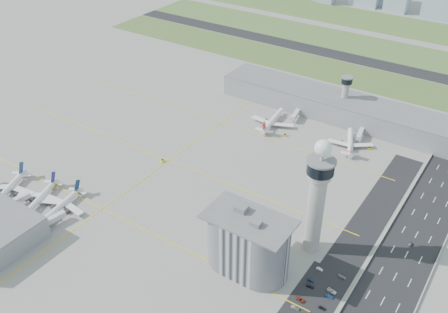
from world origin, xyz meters
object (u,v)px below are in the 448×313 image
Objects in this scene: jet_bridge_far_1 at (362,131)px; car_lot_5 at (320,269)px; secondary_tower at (345,93)px; airplane_near_b at (39,195)px; car_lot_11 at (342,277)px; jet_bridge_near_1 at (7,207)px; jet_bridge_far_0 at (298,112)px; car_lot_9 at (329,296)px; jet_bridge_near_2 at (42,227)px; tug_3 at (162,160)px; car_lot_1 at (295,308)px; airplane_far_b at (351,139)px; tug_2 at (78,191)px; airplane_near_c at (60,203)px; tug_0 at (57,182)px; tug_4 at (285,135)px; car_lot_3 at (310,286)px; car_lot_4 at (311,280)px; tug_1 at (52,187)px; car_hw_1 at (410,244)px; tug_5 at (369,148)px; car_lot_8 at (322,308)px; car_lot_2 at (301,300)px; airplane_far_a at (273,118)px; airplane_near_a at (7,186)px; control_tower at (317,193)px; car_lot_10 at (332,291)px.

car_lot_5 is (30.67, -136.15, -2.29)m from jet_bridge_far_1.
airplane_near_b is (-104.25, -194.95, -13.81)m from secondary_tower.
jet_bridge_near_1 is at bearing 108.74° from car_lot_11.
car_lot_9 is at bearing 21.51° from jet_bridge_far_0.
airplane_near_b is 2.55× the size of jet_bridge_near_2.
tug_3 is 139.36m from car_lot_1.
airplane_far_b reaches higher than car_lot_9.
airplane_near_b is 21.80m from tug_2.
car_lot_5 is (125.36, -30.86, -0.26)m from tug_3.
airplane_near_c is 10.43× the size of car_lot_5.
car_lot_9 is (174.34, 10.36, -0.34)m from tug_0.
car_lot_3 is (75.56, -116.65, -0.28)m from tug_4.
airplane_near_b is 10.59× the size of tug_0.
airplane_near_c is 144.22m from car_lot_4.
airplane_far_b reaches higher than car_lot_3.
tug_1 is at bearing -95.74° from tug_0.
tug_2 is at bearing -117.93° from secondary_tower.
jet_bridge_far_1 reaches higher than car_hw_1.
tug_5 reaches higher than car_lot_8.
tug_1 reaches higher than car_lot_2.
airplane_far_a is (66.91, 154.59, 0.42)m from airplane_near_b.
airplane_near_a is 196.27m from car_lot_11.
control_tower is at bearing -73.52° from secondary_tower.
car_lot_5 is 0.95× the size of car_hw_1.
airplane_far_b is at bearing -12.90° from jet_bridge_far_1.
secondary_tower is 239.88m from jet_bridge_near_1.
tug_0 is at bearing 49.88° from jet_bridge_near_2.
airplane_near_b reaches higher than car_lot_11.
tug_0 reaches higher than tug_5.
secondary_tower is 213.80m from tug_1.
airplane_far_b is (147.34, 163.91, -0.36)m from airplane_near_a.
airplane_far_a reaches higher than tug_0.
airplane_near_b is at bearing 102.43° from car_lot_4.
airplane_far_b reaches higher than tug_3.
car_lot_10 is at bearing -62.17° from jet_bridge_near_2.
car_lot_3 is at bearing -64.69° from control_tower.
airplane_near_b is 170.19m from car_lot_9.
tug_4 is at bearing 24.55° from car_lot_3.
car_hw_1 is (157.22, 11.28, -0.23)m from tug_3.
car_lot_9 is (41.67, -149.52, -2.21)m from jet_bridge_far_1.
airplane_far_a is 2.76× the size of jet_bridge_far_1.
jet_bridge_far_1 is at bearing -126.38° from tug_1.
tug_2 reaches higher than car_lot_11.
car_lot_1 is at bearing -23.97° from tug_0.
airplane_far_b reaches higher than tug_5.
car_lot_9 is (42.62, -130.75, -4.43)m from airplane_far_b.
tug_2 is at bearing 79.43° from car_lot_1.
car_hw_1 reaches higher than car_lot_4.
airplane_far_a reaches higher than jet_bridge_far_0.
jet_bridge_near_1 is at bearing -152.88° from car_hw_1.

